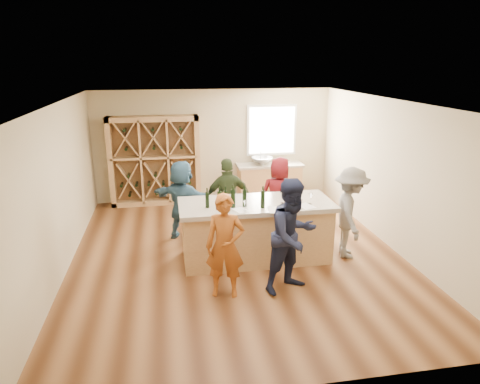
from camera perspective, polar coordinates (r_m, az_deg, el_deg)
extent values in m
cube|color=brown|center=(8.15, -0.46, -8.54)|extent=(6.00, 7.00, 0.10)
cube|color=white|center=(7.36, -0.51, 12.23)|extent=(6.00, 7.00, 0.10)
cube|color=#C2B38D|center=(11.05, -3.52, 6.30)|extent=(6.00, 0.10, 2.80)
cube|color=#C2B38D|center=(4.40, 7.25, -11.29)|extent=(6.00, 0.10, 2.80)
cube|color=#C2B38D|center=(7.76, -23.30, 0.15)|extent=(0.10, 7.00, 2.80)
cube|color=#C2B38D|center=(8.65, 19.90, 2.19)|extent=(0.10, 7.00, 2.80)
cube|color=white|center=(11.18, 4.24, 8.23)|extent=(1.30, 0.06, 1.30)
cube|color=white|center=(11.14, 4.28, 8.20)|extent=(1.18, 0.01, 1.18)
cube|color=tan|center=(10.78, -11.28, 4.08)|extent=(2.20, 0.45, 2.20)
cube|color=tan|center=(11.18, 3.93, 1.31)|extent=(1.60, 0.58, 0.86)
cube|color=#A59A87|center=(11.06, 3.98, 3.60)|extent=(1.70, 0.62, 0.06)
imported|color=silver|center=(10.99, 2.97, 4.18)|extent=(0.54, 0.54, 0.19)
cylinder|color=silver|center=(11.15, 2.77, 4.67)|extent=(0.02, 0.02, 0.30)
cube|color=tan|center=(7.76, 2.12, -5.45)|extent=(2.60, 1.00, 1.00)
cube|color=#A59A87|center=(7.57, 2.16, -1.68)|extent=(2.72, 1.12, 0.08)
cylinder|color=black|center=(7.26, -4.39, -1.08)|extent=(0.09, 0.09, 0.27)
cylinder|color=black|center=(7.15, -2.73, -1.16)|extent=(0.08, 0.08, 0.32)
cylinder|color=black|center=(7.29, -1.95, -0.92)|extent=(0.07, 0.07, 0.28)
cylinder|color=black|center=(7.25, -0.93, -0.87)|extent=(0.08, 0.08, 0.32)
cylinder|color=black|center=(7.30, 0.62, -0.83)|extent=(0.10, 0.10, 0.30)
cone|color=white|center=(7.09, 0.67, -1.89)|extent=(0.09, 0.09, 0.18)
cone|color=white|center=(7.26, 8.09, -1.69)|extent=(0.06, 0.06, 0.16)
cone|color=white|center=(7.53, 5.66, -0.84)|extent=(0.08, 0.08, 0.17)
cone|color=white|center=(7.55, 9.36, -0.85)|extent=(0.07, 0.07, 0.20)
cube|color=white|center=(7.17, 0.07, -2.42)|extent=(0.29, 0.33, 0.00)
cube|color=white|center=(7.21, 4.77, -2.37)|extent=(0.28, 0.36, 0.00)
cube|color=white|center=(7.44, 8.78, -1.87)|extent=(0.32, 0.37, 0.00)
imported|color=#994C19|center=(6.48, -2.00, -7.23)|extent=(0.67, 0.55, 1.62)
imported|color=#191E38|center=(6.63, 7.07, -5.82)|extent=(1.01, 0.82, 1.82)
imported|color=slate|center=(7.99, 14.47, -2.71)|extent=(0.76, 1.18, 1.68)
imported|color=#263319|center=(8.52, -1.60, -0.97)|extent=(1.01, 0.57, 1.66)
imported|color=#590F14|center=(8.82, 5.27, -0.53)|extent=(0.89, 0.69, 1.63)
imported|color=#335972|center=(8.59, -7.69, -1.11)|extent=(1.55, 1.29, 1.62)
cylinder|color=black|center=(7.24, 3.06, -0.99)|extent=(0.07, 0.07, 0.30)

